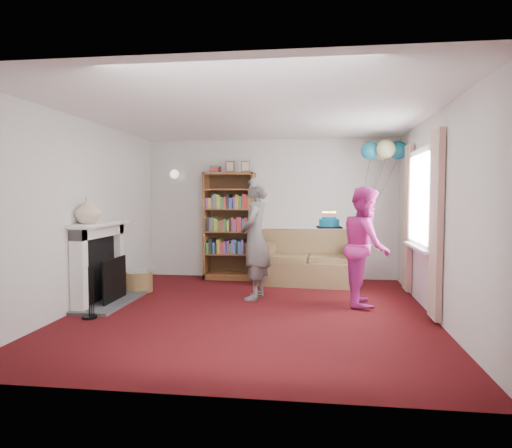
# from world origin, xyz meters

# --- Properties ---
(ground) EXTENTS (5.00, 5.00, 0.00)m
(ground) POSITION_xyz_m (0.00, 0.00, 0.00)
(ground) COLOR #33070C
(ground) RESTS_ON ground
(wall_back) EXTENTS (4.50, 0.02, 2.50)m
(wall_back) POSITION_xyz_m (0.00, 2.51, 1.25)
(wall_back) COLOR silver
(wall_back) RESTS_ON ground
(wall_left) EXTENTS (0.02, 5.00, 2.50)m
(wall_left) POSITION_xyz_m (-2.26, 0.00, 1.25)
(wall_left) COLOR silver
(wall_left) RESTS_ON ground
(wall_right) EXTENTS (0.02, 5.00, 2.50)m
(wall_right) POSITION_xyz_m (2.26, 0.00, 1.25)
(wall_right) COLOR silver
(wall_right) RESTS_ON ground
(ceiling) EXTENTS (4.50, 5.00, 0.01)m
(ceiling) POSITION_xyz_m (0.00, 0.00, 2.50)
(ceiling) COLOR white
(ceiling) RESTS_ON wall_back
(fireplace) EXTENTS (0.55, 1.80, 1.12)m
(fireplace) POSITION_xyz_m (-2.09, 0.19, 0.51)
(fireplace) COLOR #3F3F42
(fireplace) RESTS_ON ground
(window_bay) EXTENTS (0.14, 2.02, 2.20)m
(window_bay) POSITION_xyz_m (2.21, 0.60, 1.20)
(window_bay) COLOR white
(window_bay) RESTS_ON ground
(wall_sconce) EXTENTS (0.16, 0.23, 0.16)m
(wall_sconce) POSITION_xyz_m (-1.75, 2.36, 1.88)
(wall_sconce) COLOR gold
(wall_sconce) RESTS_ON ground
(bookcase) EXTENTS (0.90, 0.42, 2.11)m
(bookcase) POSITION_xyz_m (-0.71, 2.30, 0.93)
(bookcase) COLOR #472B14
(bookcase) RESTS_ON ground
(sofa) EXTENTS (1.68, 0.89, 0.89)m
(sofa) POSITION_xyz_m (0.71, 2.07, 0.33)
(sofa) COLOR brown
(sofa) RESTS_ON ground
(wicker_basket) EXTENTS (0.41, 0.41, 0.37)m
(wicker_basket) POSITION_xyz_m (-1.90, 0.99, 0.17)
(wicker_basket) COLOR #A4814C
(wicker_basket) RESTS_ON ground
(person_striped) EXTENTS (0.47, 0.67, 1.75)m
(person_striped) POSITION_xyz_m (-0.05, 0.74, 0.87)
(person_striped) COLOR black
(person_striped) RESTS_ON ground
(person_magenta) EXTENTS (0.63, 0.80, 1.61)m
(person_magenta) POSITION_xyz_m (1.49, 0.58, 0.81)
(person_magenta) COLOR #C42786
(person_magenta) RESTS_ON ground
(birthday_cake) EXTENTS (0.33, 0.33, 0.22)m
(birthday_cake) POSITION_xyz_m (1.00, 0.59, 1.12)
(birthday_cake) COLOR black
(birthday_cake) RESTS_ON ground
(balloons) EXTENTS (0.85, 0.74, 1.71)m
(balloons) POSITION_xyz_m (1.90, 1.94, 2.22)
(balloons) COLOR #3F3F3F
(balloons) RESTS_ON ground
(mantel_vase) EXTENTS (0.37, 0.37, 0.34)m
(mantel_vase) POSITION_xyz_m (-2.12, -0.15, 1.30)
(mantel_vase) COLOR beige
(mantel_vase) RESTS_ON fireplace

